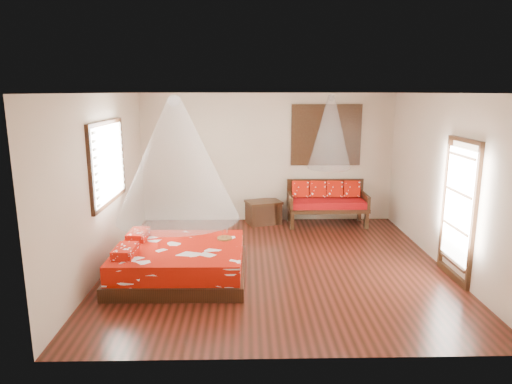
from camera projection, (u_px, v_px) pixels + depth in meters
room at (276, 182)px, 7.31m from camera, size 5.54×5.54×2.84m
bed at (179, 262)px, 7.04m from camera, size 2.02×1.83×0.63m
daybed at (327, 201)px, 9.85m from camera, size 1.68×0.75×0.94m
storage_chest at (263, 212)px, 9.95m from camera, size 0.86×0.73×0.50m
shutter_panel at (326, 135)px, 9.88m from camera, size 1.52×0.06×1.32m
window_left at (108, 162)px, 7.38m from camera, size 0.10×1.74×1.34m
glazed_door at (458, 211)px, 6.86m from camera, size 0.08×1.02×2.16m
wine_tray at (225, 236)px, 7.33m from camera, size 0.24×0.24×0.20m
mosquito_net_main at (176, 159)px, 6.69m from camera, size 1.84×1.84×1.80m
mosquito_net_daybed at (330, 132)px, 9.41m from camera, size 0.90×0.90×1.50m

